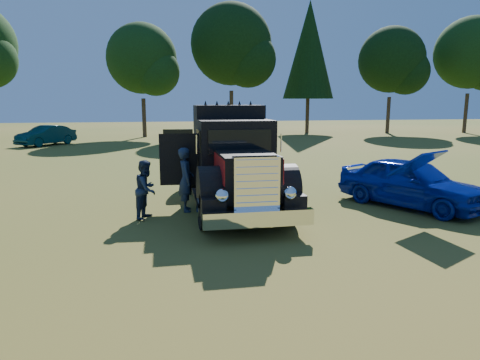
% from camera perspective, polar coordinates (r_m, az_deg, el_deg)
% --- Properties ---
extents(ground, '(120.00, 120.00, 0.00)m').
position_cam_1_polar(ground, '(10.77, 4.25, -6.35)').
color(ground, '#395318').
rests_on(ground, ground).
extents(treeline, '(72.10, 24.04, 13.84)m').
position_cam_1_polar(treeline, '(38.15, -7.73, 17.03)').
color(treeline, '#2D2116').
rests_on(treeline, ground).
extents(diamond_t_truck, '(3.38, 7.16, 3.00)m').
position_cam_1_polar(diamond_t_truck, '(12.56, -0.94, 2.05)').
color(diamond_t_truck, black).
rests_on(diamond_t_truck, ground).
extents(hotrod_coupe, '(3.58, 4.61, 1.89)m').
position_cam_1_polar(hotrod_coupe, '(13.67, 21.80, -0.31)').
color(hotrod_coupe, '#0813BD').
rests_on(hotrod_coupe, ground).
extents(spectator_near, '(0.45, 0.67, 1.83)m').
position_cam_1_polar(spectator_near, '(12.27, -7.21, 0.05)').
color(spectator_near, '#21254E').
rests_on(spectator_near, ground).
extents(spectator_far, '(0.85, 0.94, 1.58)m').
position_cam_1_polar(spectator_far, '(11.73, -12.38, -1.21)').
color(spectator_far, '#20334B').
rests_on(spectator_far, ground).
extents(distant_teal_car, '(3.78, 4.38, 1.43)m').
position_cam_1_polar(distant_teal_car, '(34.15, -24.43, 5.43)').
color(distant_teal_car, '#0A3F3C').
rests_on(distant_teal_car, ground).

